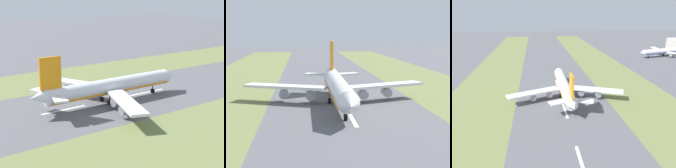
# 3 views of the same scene
# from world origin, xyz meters

# --- Properties ---
(ground_plane) EXTENTS (800.00, 800.00, 0.00)m
(ground_plane) POSITION_xyz_m (0.00, 0.00, 0.00)
(ground_plane) COLOR #56565B
(centreline_dash_near) EXTENTS (1.20, 18.00, 0.01)m
(centreline_dash_near) POSITION_xyz_m (0.00, -62.56, 0.01)
(centreline_dash_near) COLOR silver
(centreline_dash_near) RESTS_ON ground
(centreline_dash_mid) EXTENTS (1.20, 18.00, 0.01)m
(centreline_dash_mid) POSITION_xyz_m (0.00, -22.56, 0.01)
(centreline_dash_mid) COLOR silver
(centreline_dash_mid) RESTS_ON ground
(centreline_dash_far) EXTENTS (1.20, 18.00, 0.01)m
(centreline_dash_far) POSITION_xyz_m (0.00, 17.44, 0.01)
(centreline_dash_far) COLOR silver
(centreline_dash_far) RESTS_ON ground
(airplane_main_jet) EXTENTS (64.14, 67.01, 20.20)m
(airplane_main_jet) POSITION_xyz_m (2.13, -4.46, 6.02)
(airplane_main_jet) COLOR silver
(airplane_main_jet) RESTS_ON ground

